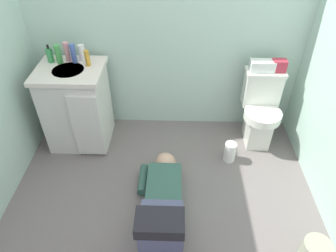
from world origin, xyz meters
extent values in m
cube|color=slate|center=(0.00, 0.00, -0.02)|extent=(3.09, 2.90, 0.04)
cube|color=#AACBBA|center=(0.00, 0.99, 1.20)|extent=(2.75, 0.08, 2.40)
cube|color=silver|center=(0.92, 0.64, 0.19)|extent=(0.22, 0.30, 0.38)
cylinder|color=silver|center=(0.92, 0.58, 0.38)|extent=(0.35, 0.35, 0.08)
cube|color=silver|center=(0.92, 0.77, 0.55)|extent=(0.34, 0.17, 0.34)
cube|color=silver|center=(0.92, 0.77, 0.73)|extent=(0.36, 0.19, 0.03)
cube|color=silver|center=(-0.86, 0.63, 0.39)|extent=(0.56, 0.48, 0.78)
cube|color=silver|center=(-0.86, 0.63, 0.80)|extent=(0.60, 0.52, 0.04)
cylinder|color=silver|center=(-0.86, 0.61, 0.79)|extent=(0.28, 0.28, 0.05)
cube|color=silver|center=(-0.71, 0.37, 0.37)|extent=(0.26, 0.03, 0.66)
cylinder|color=silver|center=(-0.86, 0.77, 0.87)|extent=(0.02, 0.02, 0.10)
cube|color=#33594C|center=(0.01, -0.13, 0.09)|extent=(0.29, 0.52, 0.17)
sphere|color=tan|center=(0.01, 0.20, 0.10)|extent=(0.19, 0.19, 0.19)
cube|color=#505573|center=(0.01, -0.49, 0.18)|extent=(0.31, 0.28, 0.20)
cube|color=#505573|center=(0.01, -0.63, 0.30)|extent=(0.31, 0.12, 0.32)
cube|color=black|center=(0.01, -0.67, 0.47)|extent=(0.31, 0.19, 0.09)
cylinder|color=#33594C|center=(-0.18, 0.03, 0.06)|extent=(0.08, 0.30, 0.08)
cube|color=silver|center=(0.88, 0.77, 0.80)|extent=(0.22, 0.11, 0.10)
cube|color=#B22D3F|center=(1.03, 0.77, 0.81)|extent=(0.12, 0.09, 0.11)
cylinder|color=#358E4D|center=(-1.05, 0.75, 0.89)|extent=(0.06, 0.06, 0.13)
cylinder|color=black|center=(-1.05, 0.75, 0.97)|extent=(0.02, 0.02, 0.04)
cylinder|color=#459F4C|center=(-0.96, 0.73, 0.91)|extent=(0.06, 0.06, 0.17)
cylinder|color=pink|center=(-0.89, 0.78, 0.91)|extent=(0.05, 0.05, 0.18)
cylinder|color=#4661B2|center=(-0.83, 0.75, 0.91)|extent=(0.05, 0.05, 0.17)
cylinder|color=silver|center=(-0.76, 0.78, 0.90)|extent=(0.06, 0.06, 0.15)
cylinder|color=#C18A2A|center=(-0.69, 0.69, 0.89)|extent=(0.04, 0.04, 0.14)
cylinder|color=white|center=(0.62, 0.36, 0.10)|extent=(0.11, 0.11, 0.20)
camera|label=1|loc=(0.10, -1.76, 2.15)|focal=32.90mm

